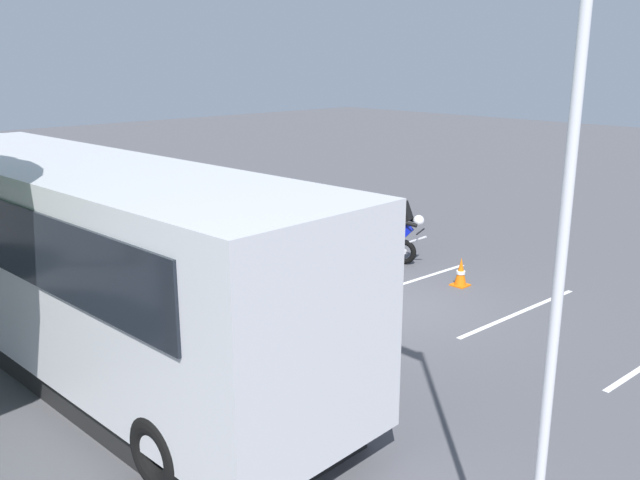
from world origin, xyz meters
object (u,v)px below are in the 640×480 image
Objects in this scene: spectator_left at (281,275)px; parked_motorcycle_silver at (166,289)px; spectator_right at (193,252)px; stunt_motorcycle at (393,221)px; spectator_centre at (235,259)px; spectator_far_right at (159,242)px; traffic_cone at (461,272)px; flagpole at (561,229)px; tour_bus at (90,266)px; spectator_far_left at (302,290)px.

parked_motorcycle_silver is at bearing 27.10° from spectator_left.
stunt_motorcycle is at bearing -101.05° from spectator_right.
spectator_centre is 2.25m from spectator_far_right.
spectator_far_right is at bearing 2.55° from spectator_right.
spectator_left is 4.48m from traffic_cone.
spectator_left is at bearing -175.44° from spectator_centre.
parked_motorcycle_silver is 9.54m from flagpole.
flagpole reaches higher than spectator_far_right.
spectator_centre reaches higher than stunt_motorcycle.
tour_bus reaches higher than stunt_motorcycle.
tour_bus is 5.37× the size of stunt_motorcycle.
spectator_right is (2.27, 0.36, 0.02)m from spectator_left.
flagpole is (-6.66, 3.08, 2.61)m from spectator_left.
spectator_far_left is at bearing -178.30° from spectator_far_right.
parked_motorcycle_silver is 1.08× the size of stunt_motorcycle.
tour_bus is at bearing 74.06° from spectator_left.
tour_bus reaches higher than spectator_centre.
tour_bus is 5.68× the size of spectator_centre.
parked_motorcycle_silver is at bearing 81.79° from stunt_motorcycle.
tour_bus is at bearing 57.91° from spectator_far_left.
spectator_right is 0.91× the size of stunt_motorcycle.
spectator_far_right is at bearing -46.35° from tour_bus.
traffic_cone is at bearing 173.45° from stunt_motorcycle.
flagpole reaches higher than spectator_centre.
spectator_far_right is 1.58m from parked_motorcycle_silver.
stunt_motorcycle reaches higher than parked_motorcycle_silver.
spectator_left is 4.77m from stunt_motorcycle.
spectator_centre reaches higher than spectator_left.
stunt_motorcycle is (0.09, -4.69, -0.06)m from spectator_centre.
spectator_right is at bearing 56.62° from traffic_cone.
spectator_left is 0.95× the size of spectator_centre.
spectator_far_left reaches higher than traffic_cone.
tour_bus is 5.95× the size of spectator_left.
spectator_far_left is 1.00× the size of spectator_right.
spectator_left is at bearing -105.94° from tour_bus.
spectator_far_right is 6.44m from traffic_cone.
spectator_right reaches higher than traffic_cone.
tour_bus reaches higher than spectator_right.
tour_bus is at bearing 0.09° from flagpole.
spectator_centre reaches higher than spectator_right.
flagpole is (-8.78, 2.00, 3.14)m from parked_motorcycle_silver.
stunt_motorcycle is (-0.82, -5.68, 0.53)m from parked_motorcycle_silver.
stunt_motorcycle is at bearing -6.55° from traffic_cone.
spectator_centre is (0.33, -3.00, -0.57)m from tour_bus.
stunt_motorcycle is at bearing -113.16° from spectator_far_right.
stunt_motorcycle is 3.02× the size of traffic_cone.
stunt_motorcycle is at bearing -88.94° from spectator_centre.
flagpole is at bearing 167.18° from parked_motorcycle_silver.
spectator_centre is at bearing -132.53° from parked_motorcycle_silver.
traffic_cone is at bearing -89.48° from spectator_far_left.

